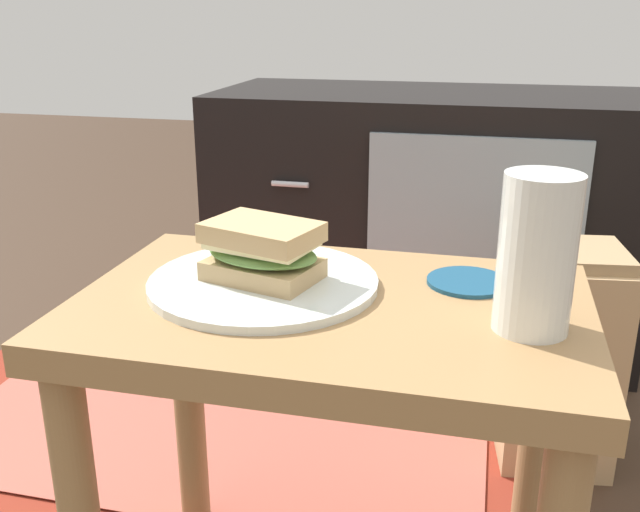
{
  "coord_description": "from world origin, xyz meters",
  "views": [
    {
      "loc": [
        0.16,
        -0.7,
        0.76
      ],
      "look_at": [
        -0.01,
        0.0,
        0.51
      ],
      "focal_mm": 40.23,
      "sensor_mm": 36.0,
      "label": 1
    }
  ],
  "objects_px": {
    "tv_cabinet": "(424,216)",
    "coaster": "(468,282)",
    "plate": "(263,282)",
    "beer_glass": "(537,257)",
    "paper_bag": "(558,356)",
    "sandwich_front": "(263,251)"
  },
  "relations": [
    {
      "from": "tv_cabinet",
      "to": "coaster",
      "type": "relative_size",
      "value": 10.16
    },
    {
      "from": "plate",
      "to": "beer_glass",
      "type": "bearing_deg",
      "value": -9.05
    },
    {
      "from": "beer_glass",
      "to": "paper_bag",
      "type": "bearing_deg",
      "value": 79.69
    },
    {
      "from": "plate",
      "to": "sandwich_front",
      "type": "xyz_separation_m",
      "value": [
        0.0,
        0.0,
        0.04
      ]
    },
    {
      "from": "tv_cabinet",
      "to": "plate",
      "type": "xyz_separation_m",
      "value": [
        -0.1,
        -0.93,
        0.17
      ]
    },
    {
      "from": "tv_cabinet",
      "to": "plate",
      "type": "height_order",
      "value": "tv_cabinet"
    },
    {
      "from": "sandwich_front",
      "to": "coaster",
      "type": "height_order",
      "value": "sandwich_front"
    },
    {
      "from": "plate",
      "to": "tv_cabinet",
      "type": "bearing_deg",
      "value": 83.97
    },
    {
      "from": "coaster",
      "to": "paper_bag",
      "type": "bearing_deg",
      "value": 68.05
    },
    {
      "from": "sandwich_front",
      "to": "paper_bag",
      "type": "bearing_deg",
      "value": 49.46
    },
    {
      "from": "coaster",
      "to": "beer_glass",
      "type": "bearing_deg",
      "value": -59.45
    },
    {
      "from": "tv_cabinet",
      "to": "coaster",
      "type": "xyz_separation_m",
      "value": [
        0.13,
        -0.86,
        0.17
      ]
    },
    {
      "from": "beer_glass",
      "to": "tv_cabinet",
      "type": "bearing_deg",
      "value": 101.27
    },
    {
      "from": "plate",
      "to": "coaster",
      "type": "distance_m",
      "value": 0.24
    },
    {
      "from": "beer_glass",
      "to": "paper_bag",
      "type": "xyz_separation_m",
      "value": [
        0.09,
        0.49,
        -0.34
      ]
    },
    {
      "from": "paper_bag",
      "to": "tv_cabinet",
      "type": "bearing_deg",
      "value": 120.53
    },
    {
      "from": "sandwich_front",
      "to": "paper_bag",
      "type": "distance_m",
      "value": 0.66
    },
    {
      "from": "plate",
      "to": "sandwich_front",
      "type": "distance_m",
      "value": 0.04
    },
    {
      "from": "tv_cabinet",
      "to": "plate",
      "type": "relative_size",
      "value": 3.65
    },
    {
      "from": "plate",
      "to": "paper_bag",
      "type": "relative_size",
      "value": 0.67
    },
    {
      "from": "sandwich_front",
      "to": "beer_glass",
      "type": "xyz_separation_m",
      "value": [
        0.29,
        -0.05,
        0.03
      ]
    },
    {
      "from": "plate",
      "to": "sandwich_front",
      "type": "relative_size",
      "value": 1.74
    }
  ]
}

